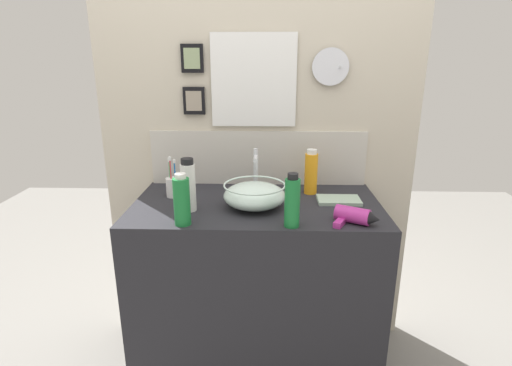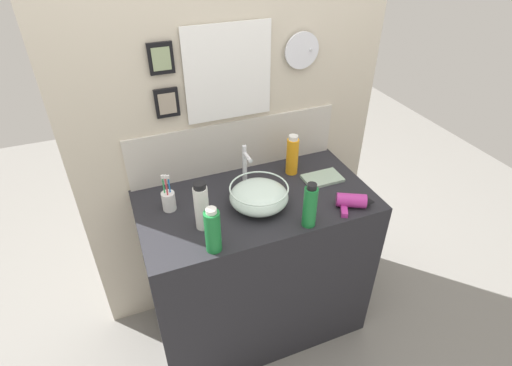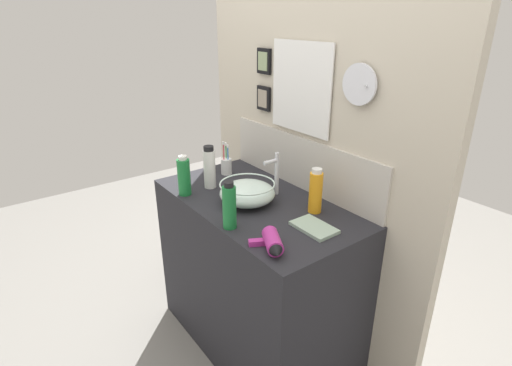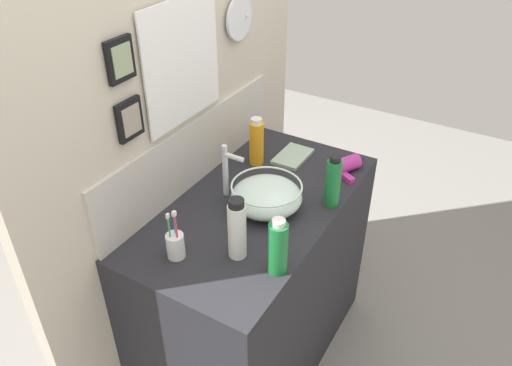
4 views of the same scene
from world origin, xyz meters
name	(u,v)px [view 3 (image 3 of 4)]	position (x,y,z in m)	size (l,w,h in m)	color
ground_plane	(256,339)	(0.00, 0.00, 0.00)	(6.00, 6.00, 0.00)	gray
vanity_counter	(256,276)	(0.00, 0.00, 0.47)	(1.17, 0.62, 0.94)	#232328
back_panel	(307,132)	(0.00, 0.34, 1.25)	(1.67, 0.10, 2.49)	beige
glass_bowl_sink	(247,193)	(-0.01, -0.05, 1.00)	(0.28, 0.28, 0.11)	silver
faucet	(275,172)	(-0.01, 0.13, 1.07)	(0.02, 0.10, 0.23)	silver
hair_drier	(272,243)	(0.41, -0.23, 0.97)	(0.20, 0.14, 0.07)	#B22D8C
toothbrush_cup	(226,166)	(-0.41, 0.08, 0.99)	(0.06, 0.06, 0.20)	white
shampoo_bottle	(184,176)	(-0.30, -0.26, 1.04)	(0.07, 0.07, 0.22)	#197233
spray_bottle	(229,206)	(0.15, -0.26, 1.04)	(0.06, 0.06, 0.22)	#197233
soap_dispenser	(316,191)	(0.27, 0.16, 1.05)	(0.06, 0.06, 0.23)	orange
lotion_bottle	(209,168)	(-0.30, -0.10, 1.05)	(0.06, 0.06, 0.24)	white
hand_towel	(314,227)	(0.39, 0.03, 0.95)	(0.20, 0.13, 0.02)	#99B29E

